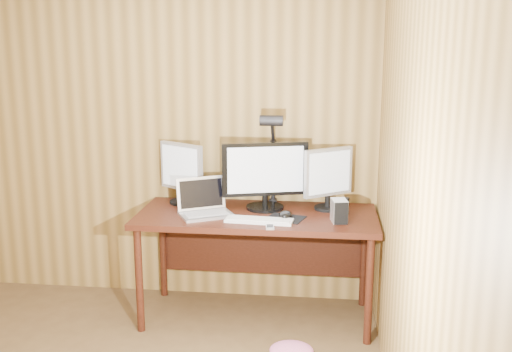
% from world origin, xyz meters
% --- Properties ---
extents(desk, '(1.60, 0.70, 0.75)m').
position_xyz_m(desk, '(0.93, 1.70, 0.63)').
color(desk, '#34140A').
rests_on(desk, floor).
extents(monitor_center, '(0.58, 0.26, 0.46)m').
position_xyz_m(monitor_center, '(0.97, 1.76, 0.99)').
color(monitor_center, black).
rests_on(monitor_center, desk).
extents(monitor_left, '(0.34, 0.23, 0.43)m').
position_xyz_m(monitor_left, '(0.37, 1.83, 0.98)').
color(monitor_left, black).
rests_on(monitor_left, desk).
extents(monitor_right, '(0.32, 0.25, 0.43)m').
position_xyz_m(monitor_right, '(1.40, 1.79, 0.98)').
color(monitor_right, black).
rests_on(monitor_right, desk).
extents(laptop, '(0.41, 0.38, 0.24)m').
position_xyz_m(laptop, '(0.58, 1.58, 0.81)').
color(laptop, silver).
rests_on(laptop, desk).
extents(keyboard, '(0.44, 0.17, 0.02)m').
position_xyz_m(keyboard, '(0.97, 1.45, 0.76)').
color(keyboard, white).
rests_on(keyboard, desk).
extents(mousepad, '(0.28, 0.25, 0.00)m').
position_xyz_m(mousepad, '(1.13, 1.54, 0.75)').
color(mousepad, black).
rests_on(mousepad, desk).
extents(mouse, '(0.09, 0.13, 0.04)m').
position_xyz_m(mouse, '(1.13, 1.54, 0.78)').
color(mouse, black).
rests_on(mouse, mousepad).
extents(hard_drive, '(0.11, 0.15, 0.15)m').
position_xyz_m(hard_drive, '(1.47, 1.50, 0.82)').
color(hard_drive, silver).
rests_on(hard_drive, desk).
extents(phone, '(0.06, 0.11, 0.01)m').
position_xyz_m(phone, '(1.05, 1.33, 0.76)').
color(phone, silver).
rests_on(phone, desk).
extents(speaker, '(0.05, 0.05, 0.11)m').
position_xyz_m(speaker, '(1.52, 1.69, 0.81)').
color(speaker, black).
rests_on(speaker, desk).
extents(desk_lamp, '(0.16, 0.23, 0.69)m').
position_xyz_m(desk_lamp, '(1.01, 1.85, 1.18)').
color(desk_lamp, black).
rests_on(desk_lamp, desk).
extents(fabric_pile, '(0.32, 0.28, 0.09)m').
position_xyz_m(fabric_pile, '(1.20, 1.11, 0.04)').
color(fabric_pile, '#D16590').
rests_on(fabric_pile, floor).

